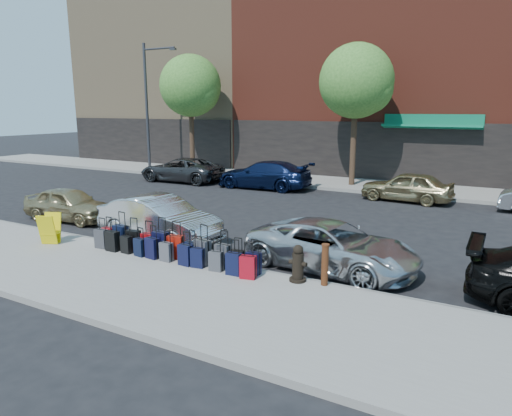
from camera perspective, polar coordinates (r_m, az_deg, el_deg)
The scene contains 41 objects.
ground at distance 16.61m, azimuth 0.41°, elevation -2.13°, with size 120.00×120.00×0.00m, color black.
sidewalk_near at distance 11.56m, azimuth -15.29°, elevation -8.78°, with size 60.00×4.00×0.15m, color gray.
sidewalk_far at distance 25.66m, azimuth 11.10°, elevation 2.98°, with size 60.00×4.00×0.15m, color gray.
curb_near at distance 12.98m, azimuth -9.09°, elevation -6.13°, with size 60.00×0.08×0.15m, color gray.
curb_far at distance 23.77m, azimuth 9.60°, elevation 2.30°, with size 60.00×0.08×0.15m, color gray.
building_left at distance 40.08m, azimuth -7.90°, elevation 17.74°, with size 15.00×12.12×16.00m.
building_center at distance 33.54m, azimuth 16.38°, elevation 21.90°, with size 17.00×12.85×20.00m.
tree_left at distance 29.45m, azimuth -7.97°, elevation 14.69°, with size 3.80×3.80×7.27m.
tree_center at distance 24.70m, azimuth 12.72°, elevation 14.99°, with size 3.80×3.80×7.27m.
streetlight at distance 30.74m, azimuth -13.25°, elevation 12.99°, with size 2.59×0.18×8.00m.
suitcase_front_0 at distance 14.30m, azimuth -17.94°, elevation -3.40°, with size 0.37×0.23×0.87m.
suitcase_front_1 at distance 13.98m, azimuth -16.52°, elevation -3.40°, with size 0.46×0.28×1.06m.
suitcase_front_2 at distance 13.58m, azimuth -15.07°, elevation -3.92°, with size 0.42×0.27×0.96m.
suitcase_front_3 at distance 13.22m, azimuth -13.29°, elevation -4.30°, with size 0.41×0.26×0.93m.
suitcase_front_4 at distance 12.96m, azimuth -11.79°, elevation -4.36°, with size 0.45×0.25×1.07m.
suitcase_front_5 at distance 12.62m, azimuth -9.99°, elevation -4.82°, with size 0.46×0.31×1.02m.
suitcase_front_6 at distance 12.35m, azimuth -8.11°, elevation -5.40°, with size 0.38×0.25×0.85m.
suitcase_front_7 at distance 12.05m, azimuth -6.71°, elevation -5.47°, with size 0.48×0.33×1.06m.
suitcase_front_8 at distance 11.80m, azimuth -4.15°, elevation -5.96°, with size 0.42×0.25×0.97m.
suitcase_front_9 at distance 11.52m, azimuth -2.34°, elevation -6.58°, with size 0.37×0.23×0.86m.
suitcase_front_10 at distance 11.32m, azimuth -0.33°, elevation -6.89°, with size 0.38×0.23×0.88m.
suitcase_back_0 at distance 14.09m, azimuth -18.74°, elevation -3.65°, with size 0.39×0.24×0.90m.
suitcase_back_1 at distance 13.70m, azimuth -17.49°, elevation -3.97°, with size 0.39×0.23×0.93m.
suitcase_back_2 at distance 13.40m, azimuth -15.87°, elevation -4.41°, with size 0.35×0.22×0.80m.
suitcase_back_3 at distance 13.05m, azimuth -14.31°, elevation -4.77°, with size 0.36×0.24×0.80m.
suitcase_back_4 at distance 12.76m, azimuth -12.84°, elevation -4.90°, with size 0.41×0.28×0.92m.
suitcase_back_5 at distance 12.46m, azimuth -11.14°, elevation -5.39°, with size 0.36×0.22×0.83m.
suitcase_back_6 at distance 12.06m, azimuth -8.81°, elevation -5.80°, with size 0.39×0.24×0.89m.
suitcase_back_7 at distance 11.86m, azimuth -7.30°, elevation -6.17°, with size 0.37×0.24×0.82m.
suitcase_back_8 at distance 11.57m, azimuth -5.02°, elevation -6.62°, with size 0.36×0.24×0.82m.
suitcase_back_9 at distance 11.27m, azimuth -2.79°, elevation -6.98°, with size 0.39×0.24×0.89m.
suitcase_back_10 at distance 11.02m, azimuth -1.01°, elevation -7.40°, with size 0.41×0.29×0.90m.
fire_hydrant at distance 10.86m, azimuth 5.26°, elevation -7.04°, with size 0.45×0.40×0.89m.
bollard at distance 10.66m, azimuth 8.61°, elevation -6.95°, with size 0.18×0.18×0.99m.
display_rack at distance 15.07m, azimuth -24.36°, elevation -2.41°, with size 0.69×0.72×0.91m.
car_near_0 at distance 18.54m, azimuth -22.30°, elevation 0.45°, with size 1.48×3.67×1.25m, color tan.
car_near_1 at distance 14.87m, azimuth -12.00°, elevation -1.32°, with size 1.50×4.30×1.42m, color silver.
car_near_2 at distance 12.13m, azimuth 9.50°, elevation -4.72°, with size 2.10×4.55×1.26m, color silver.
car_far_0 at distance 26.76m, azimuth -9.31°, elevation 4.75°, with size 2.27×4.93×1.37m, color #363638.
car_far_1 at distance 24.08m, azimuth 1.01°, elevation 4.19°, with size 2.05×5.04×1.46m, color #0D173A.
car_far_2 at distance 21.80m, azimuth 18.33°, elevation 2.57°, with size 1.61×4.01×1.37m, color tan.
Camera 1 is at (7.64, -14.15, 4.16)m, focal length 32.00 mm.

